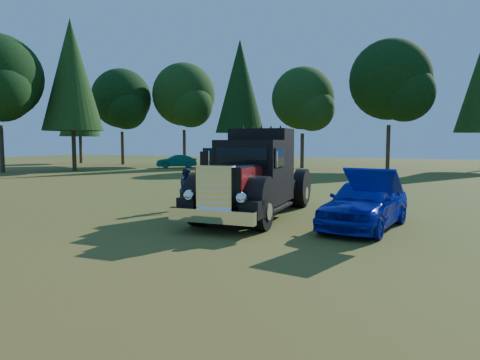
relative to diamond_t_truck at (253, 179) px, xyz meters
name	(u,v)px	position (x,y,z in m)	size (l,w,h in m)	color
ground	(212,222)	(-0.87, -1.46, -1.28)	(120.00, 120.00, 0.00)	#2C5017
treeline	(313,86)	(-3.43, 25.95, 6.42)	(72.10, 24.04, 13.84)	#2D2116
diamond_t_truck	(253,179)	(0.00, 0.00, 0.00)	(3.35, 7.16, 3.00)	black
hotrod_coupe	(365,203)	(3.73, -0.61, -0.53)	(2.61, 4.66, 1.89)	#072BAC
spectator_near	(210,192)	(-1.39, -0.45, -0.45)	(0.61, 0.40, 1.67)	#21304D
spectator_far	(187,189)	(-2.77, 0.49, -0.50)	(0.76, 0.59, 1.56)	#1E3046
distant_teal_car	(176,161)	(-16.70, 23.91, -0.63)	(1.37, 3.92, 1.29)	#0A2E3C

